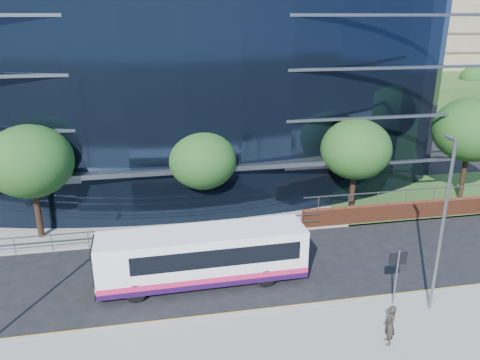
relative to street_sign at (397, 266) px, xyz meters
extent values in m
plane|color=black|center=(-4.50, 1.59, -2.15)|extent=(200.00, 200.00, 0.00)
cube|color=gray|center=(-4.50, 0.59, -2.07)|extent=(80.00, 0.25, 0.16)
cube|color=gold|center=(-4.50, 0.79, -2.14)|extent=(80.00, 0.08, 0.01)
cube|color=gold|center=(-4.50, 0.94, -2.14)|extent=(80.00, 0.08, 0.01)
cube|color=gray|center=(-10.50, 12.59, -2.10)|extent=(50.00, 8.00, 0.10)
cube|color=black|center=(-8.50, 25.59, 5.85)|extent=(38.00, 16.00, 16.00)
cube|color=#595E66|center=(-8.50, 11.09, 1.55)|extent=(22.00, 1.20, 0.30)
cube|color=slate|center=(-12.50, 8.59, -1.10)|extent=(24.00, 0.05, 0.05)
cube|color=slate|center=(-12.50, 8.59, -1.55)|extent=(24.00, 0.05, 0.05)
cylinder|color=slate|center=(-12.50, 8.59, -1.60)|extent=(0.04, 0.04, 1.10)
cube|color=#2D511E|center=(27.50, 57.59, -0.15)|extent=(60.00, 42.00, 4.00)
cylinder|color=slate|center=(0.00, -0.01, -0.60)|extent=(0.08, 0.08, 2.80)
cube|color=black|center=(0.00, 0.01, 0.35)|extent=(0.85, 0.06, 0.60)
cylinder|color=black|center=(-17.50, 10.59, -0.50)|extent=(0.36, 0.36, 3.30)
ellipsoid|color=#154C1C|center=(-17.50, 10.59, 2.73)|extent=(4.95, 4.95, 4.21)
cylinder|color=black|center=(-7.50, 11.09, -0.72)|extent=(0.36, 0.36, 2.86)
ellipsoid|color=#154C1C|center=(-7.50, 11.09, 2.08)|extent=(4.29, 4.29, 3.65)
cylinder|color=black|center=(2.50, 10.59, -0.61)|extent=(0.36, 0.36, 3.08)
ellipsoid|color=#154C1C|center=(2.50, 10.59, 2.40)|extent=(4.62, 4.62, 3.93)
cylinder|color=black|center=(11.50, 11.59, -0.39)|extent=(0.36, 0.36, 3.52)
ellipsoid|color=#154C1C|center=(11.50, 11.59, 3.05)|extent=(5.28, 5.28, 4.49)
cylinder|color=black|center=(19.50, 41.59, -0.61)|extent=(0.36, 0.36, 3.08)
ellipsoid|color=#154C1C|center=(19.50, 41.59, 2.40)|extent=(4.62, 4.62, 3.93)
cylinder|color=black|center=(35.50, 43.59, -0.72)|extent=(0.36, 0.36, 2.86)
ellipsoid|color=#154C1C|center=(35.50, 43.59, 2.08)|extent=(4.29, 4.29, 3.65)
cylinder|color=slate|center=(1.50, -0.61, 2.00)|extent=(0.14, 0.14, 8.00)
cube|color=slate|center=(1.50, -0.26, 5.90)|extent=(0.15, 0.70, 0.12)
cube|color=white|center=(-8.39, 3.77, -0.59)|extent=(10.30, 2.55, 2.47)
cube|color=#240E3B|center=(-8.39, 3.77, -1.68)|extent=(10.32, 2.60, 0.28)
cube|color=#DF2059|center=(-8.39, 3.77, -1.40)|extent=(10.32, 2.60, 0.28)
cube|color=black|center=(-7.83, 3.79, -0.24)|extent=(8.25, 2.56, 0.93)
cube|color=black|center=(-13.55, 3.66, -0.47)|extent=(0.12, 2.01, 1.45)
cube|color=black|center=(-13.56, 3.66, 0.39)|extent=(0.14, 1.91, 0.37)
cube|color=yellow|center=(-13.61, 3.90, 0.39)|extent=(0.06, 1.03, 0.21)
cube|color=black|center=(-13.55, 3.66, -1.73)|extent=(0.15, 2.24, 0.22)
cylinder|color=black|center=(-11.73, 2.66, -1.68)|extent=(0.94, 0.30, 0.93)
cylinder|color=black|center=(-5.39, 2.79, -1.68)|extent=(0.94, 0.30, 0.93)
imported|color=#2D261F|center=(-1.54, -2.49, -1.13)|extent=(0.57, 0.72, 1.74)
camera|label=1|loc=(-10.45, -16.87, 10.70)|focal=35.00mm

